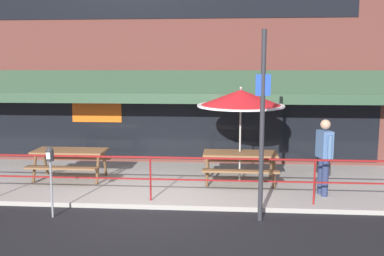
# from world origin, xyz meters

# --- Properties ---
(ground_plane) EXTENTS (120.00, 120.00, 0.00)m
(ground_plane) POSITION_xyz_m (0.00, 0.00, 0.00)
(ground_plane) COLOR black
(patio_deck) EXTENTS (15.00, 4.00, 0.10)m
(patio_deck) POSITION_xyz_m (0.00, 2.00, 0.05)
(patio_deck) COLOR #ADA89E
(patio_deck) RESTS_ON ground
(restaurant_building) EXTENTS (15.00, 1.60, 7.17)m
(restaurant_building) POSITION_xyz_m (-0.00, 4.22, 3.56)
(restaurant_building) COLOR brown
(restaurant_building) RESTS_ON ground
(patio_railing) EXTENTS (13.84, 0.04, 0.97)m
(patio_railing) POSITION_xyz_m (0.00, 0.30, 0.80)
(patio_railing) COLOR maroon
(patio_railing) RESTS_ON patio_deck
(picnic_table_left) EXTENTS (1.80, 1.42, 0.76)m
(picnic_table_left) POSITION_xyz_m (-2.33, 1.86, 0.71)
(picnic_table_left) COLOR brown
(picnic_table_left) RESTS_ON patio_deck
(picnic_table_centre) EXTENTS (1.80, 1.42, 0.76)m
(picnic_table_centre) POSITION_xyz_m (1.96, 1.87, 0.71)
(picnic_table_centre) COLOR brown
(picnic_table_centre) RESTS_ON patio_deck
(patio_umbrella_centre) EXTENTS (2.14, 2.14, 2.38)m
(patio_umbrella_centre) POSITION_xyz_m (1.96, 2.00, 2.18)
(patio_umbrella_centre) COLOR #B7B2A8
(patio_umbrella_centre) RESTS_ON patio_deck
(pedestrian_walking) EXTENTS (0.32, 0.61, 1.71)m
(pedestrian_walking) POSITION_xyz_m (3.79, 1.00, 1.06)
(pedestrian_walking) COLOR navy
(pedestrian_walking) RESTS_ON patio_deck
(parking_meter_near) EXTENTS (0.15, 0.16, 1.42)m
(parking_meter_near) POSITION_xyz_m (-1.81, -0.59, 1.15)
(parking_meter_near) COLOR gray
(parking_meter_near) RESTS_ON ground
(street_sign_pole) EXTENTS (0.28, 0.09, 3.65)m
(street_sign_pole) POSITION_xyz_m (2.28, -0.45, 1.88)
(street_sign_pole) COLOR #2D2D33
(street_sign_pole) RESTS_ON ground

